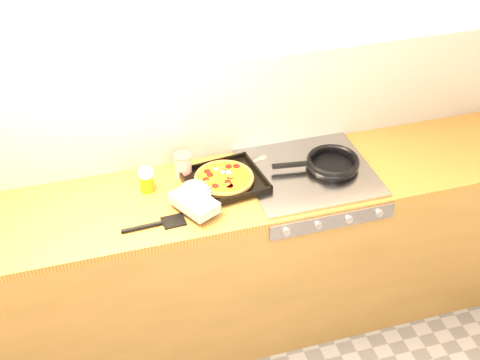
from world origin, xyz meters
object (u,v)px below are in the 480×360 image
object	(u,v)px
juice_glass	(147,180)
frying_pan	(332,163)
tomato_can	(183,165)
pizza_on_tray	(215,185)

from	to	relation	value
juice_glass	frying_pan	bearing A→B (deg)	-5.61
tomato_can	juice_glass	world-z (taller)	tomato_can
frying_pan	juice_glass	size ratio (longest dim) A/B	3.87
pizza_on_tray	juice_glass	distance (m)	0.32
frying_pan	tomato_can	world-z (taller)	tomato_can
frying_pan	juice_glass	bearing A→B (deg)	174.39
frying_pan	juice_glass	distance (m)	0.89
pizza_on_tray	frying_pan	bearing A→B (deg)	1.25
frying_pan	tomato_can	distance (m)	0.71
pizza_on_tray	tomato_can	xyz separation A→B (m)	(-0.11, 0.17, 0.02)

